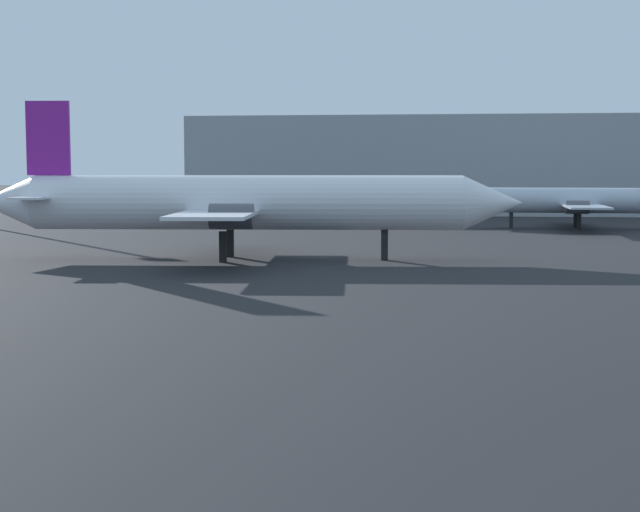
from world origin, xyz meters
TOP-DOWN VIEW (x-y plane):
  - airplane_on_taxiway at (-11.28, 53.26)m, footprint 37.20×21.08m
  - airplane_distant at (14.91, 89.16)m, footprint 23.49×21.15m
  - terminal_building at (5.75, 122.86)m, footprint 75.38×19.99m

SIDE VIEW (x-z plane):
  - airplane_distant at x=14.91m, z-range -1.04..6.78m
  - airplane_on_taxiway at x=-11.28m, z-range -1.50..9.22m
  - terminal_building at x=5.75m, z-range 0.00..12.95m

